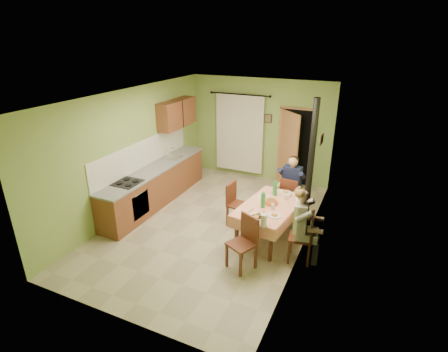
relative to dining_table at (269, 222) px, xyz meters
The scene contains 17 objects.
floor 1.35m from the dining_table, behind, with size 4.00×6.00×0.01m, color tan.
room_shell 1.94m from the dining_table, behind, with size 4.04×6.04×2.82m.
kitchen_run 3.04m from the dining_table, behind, with size 0.64×3.64×1.56m.
upper_cabinets 3.89m from the dining_table, 151.12° to the left, with size 0.35×1.40×0.70m, color brown.
curtain 3.57m from the dining_table, 122.35° to the left, with size 1.70×0.07×2.22m.
doorway 2.95m from the dining_table, 96.11° to the left, with size 0.96×0.61×2.15m.
dining_table is the anchor object (origin of this frame).
tableware 0.46m from the dining_table, 85.66° to the right, with size 0.68×1.67×0.33m.
chair_far 1.14m from the dining_table, 83.46° to the left, with size 0.42×0.42×0.95m.
chair_near 1.12m from the dining_table, 97.31° to the right, with size 0.56×0.56×0.98m.
chair_right 0.89m from the dining_table, 31.89° to the right, with size 0.46×0.46×0.96m.
chair_left 0.83m from the dining_table, 162.40° to the left, with size 0.44×0.44×0.95m.
man_far 1.25m from the dining_table, 83.49° to the left, with size 0.60×0.48×1.39m.
man_right 1.01m from the dining_table, 32.45° to the right, with size 0.51×0.62×1.39m.
stove_flue 1.08m from the dining_table, 45.98° to the left, with size 0.24×0.24×2.80m.
picture_back 3.45m from the dining_table, 109.34° to the left, with size 0.19×0.03×0.23m, color black.
picture_right 2.02m from the dining_table, 61.24° to the left, with size 0.03×0.31×0.21m, color brown.
Camera 1 is at (3.02, -5.97, 3.90)m, focal length 28.00 mm.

